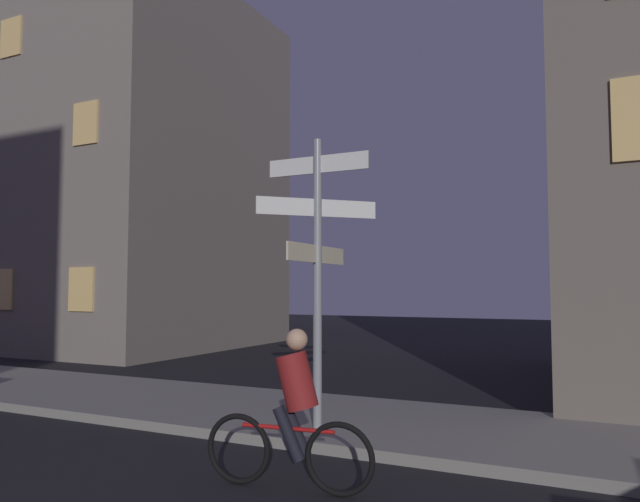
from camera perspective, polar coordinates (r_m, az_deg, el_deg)
sidewalk_kerb at (r=9.15m, az=0.62°, el=-15.94°), size 40.00×3.10×0.14m
signpost at (r=8.03m, az=-0.25°, el=-0.30°), size 1.51×1.70×3.94m
cyclist at (r=6.13m, az=-2.72°, el=-15.59°), size 1.82×0.37×1.61m
building_left_block at (r=24.18m, az=-21.89°, el=6.30°), size 12.97×8.80×12.19m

